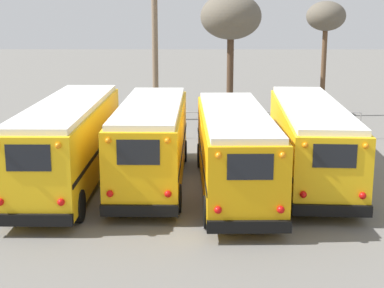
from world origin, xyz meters
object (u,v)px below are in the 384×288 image
(school_bus_2, at_px, (235,148))
(bare_tree_0, at_px, (231,18))
(school_bus_3, at_px, (310,138))
(school_bus_0, at_px, (69,140))
(bare_tree_1, at_px, (326,19))
(utility_pole, at_px, (155,44))
(school_bus_1, at_px, (152,140))

(school_bus_2, bearing_deg, bare_tree_0, 87.50)
(school_bus_3, bearing_deg, school_bus_0, -173.88)
(school_bus_0, relative_size, bare_tree_1, 1.52)
(bare_tree_1, bearing_deg, utility_pole, -172.32)
(school_bus_0, height_order, school_bus_2, school_bus_0)
(utility_pole, relative_size, bare_tree_1, 1.26)
(school_bus_1, distance_m, school_bus_3, 6.25)
(school_bus_2, bearing_deg, bare_tree_1, 67.93)
(bare_tree_1, bearing_deg, school_bus_0, -130.01)
(school_bus_1, bearing_deg, school_bus_3, 6.69)
(school_bus_3, height_order, bare_tree_0, bare_tree_0)
(school_bus_0, distance_m, school_bus_3, 9.36)
(school_bus_0, distance_m, school_bus_2, 6.27)
(school_bus_1, bearing_deg, school_bus_2, -20.90)
(school_bus_1, bearing_deg, bare_tree_1, 57.13)
(school_bus_0, height_order, school_bus_3, school_bus_0)
(school_bus_1, xyz_separation_m, school_bus_3, (6.21, 0.73, -0.06))
(school_bus_3, height_order, utility_pole, utility_pole)
(school_bus_1, relative_size, bare_tree_0, 1.25)
(school_bus_0, xyz_separation_m, utility_pole, (2.33, 13.75, 2.84))
(school_bus_0, xyz_separation_m, bare_tree_0, (6.92, 15.35, 4.35))
(school_bus_1, relative_size, school_bus_3, 0.86)
(school_bus_0, relative_size, school_bus_3, 0.98)
(school_bus_2, relative_size, school_bus_3, 0.91)
(school_bus_2, height_order, utility_pole, utility_pole)
(school_bus_2, height_order, bare_tree_0, bare_tree_0)
(school_bus_0, xyz_separation_m, school_bus_1, (3.10, 0.27, -0.05))
(bare_tree_0, bearing_deg, bare_tree_1, -1.92)
(school_bus_2, xyz_separation_m, school_bus_3, (3.10, 1.91, -0.02))
(school_bus_0, height_order, school_bus_1, school_bus_0)
(school_bus_0, bearing_deg, school_bus_2, -8.38)
(bare_tree_1, bearing_deg, school_bus_1, -122.87)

